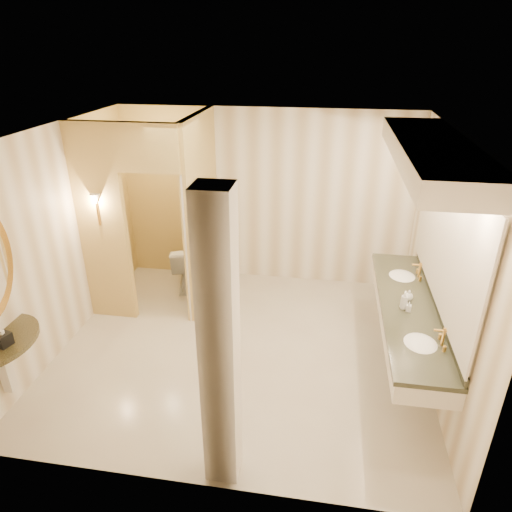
{
  "coord_description": "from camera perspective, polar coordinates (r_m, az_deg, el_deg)",
  "views": [
    {
      "loc": [
        0.94,
        -4.66,
        3.58
      ],
      "look_at": [
        0.16,
        0.2,
        1.22
      ],
      "focal_mm": 32.0,
      "sensor_mm": 36.0,
      "label": 1
    }
  ],
  "objects": [
    {
      "name": "tissue_box",
      "position": [
        5.12,
        -29.05,
        -9.11
      ],
      "size": [
        0.16,
        0.16,
        0.13
      ],
      "primitive_type": "cube",
      "rotation": [
        0.0,
        0.0,
        -0.28
      ],
      "color": "black",
      "rests_on": "console_shelf"
    },
    {
      "name": "vanity",
      "position": [
        5.09,
        20.2,
        1.42
      ],
      "size": [
        0.75,
        2.83,
        2.09
      ],
      "color": "silver",
      "rests_on": "floor"
    },
    {
      "name": "wall_back",
      "position": [
        7.08,
        1.07,
        7.24
      ],
      "size": [
        4.5,
        0.02,
        2.7
      ],
      "primitive_type": "cube",
      "color": "white",
      "rests_on": "floor"
    },
    {
      "name": "wall_front",
      "position": [
        3.59,
        -8.27,
        -13.09
      ],
      "size": [
        4.5,
        0.02,
        2.7
      ],
      "primitive_type": "cube",
      "color": "white",
      "rests_on": "floor"
    },
    {
      "name": "wall_left",
      "position": [
        6.07,
        -23.39,
        1.83
      ],
      "size": [
        0.02,
        4.0,
        2.7
      ],
      "primitive_type": "cube",
      "color": "white",
      "rests_on": "floor"
    },
    {
      "name": "floor",
      "position": [
        5.95,
        -1.83,
        -11.42
      ],
      "size": [
        4.5,
        4.5,
        0.0
      ],
      "primitive_type": "plane",
      "color": "beige",
      "rests_on": "ground"
    },
    {
      "name": "wall_sconce",
      "position": [
        6.12,
        -19.39,
        6.56
      ],
      "size": [
        0.14,
        0.14,
        0.42
      ],
      "color": "gold",
      "rests_on": "toilet_closet"
    },
    {
      "name": "soap_bottle_c",
      "position": [
        5.28,
        18.05,
        -5.25
      ],
      "size": [
        0.11,
        0.11,
        0.22
      ],
      "primitive_type": "imported",
      "rotation": [
        0.0,
        0.0,
        -0.37
      ],
      "color": "#C6B28C",
      "rests_on": "vanity"
    },
    {
      "name": "toilet_closet",
      "position": [
        6.38,
        -10.21,
        5.06
      ],
      "size": [
        1.5,
        1.55,
        2.7
      ],
      "color": "#D7C670",
      "rests_on": "floor"
    },
    {
      "name": "toilet",
      "position": [
        7.2,
        -8.8,
        -1.24
      ],
      "size": [
        0.57,
        0.79,
        0.73
      ],
      "primitive_type": "imported",
      "rotation": [
        0.0,
        0.0,
        3.39
      ],
      "color": "white",
      "rests_on": "floor"
    },
    {
      "name": "soap_bottle_b",
      "position": [
        5.49,
        18.57,
        -4.66
      ],
      "size": [
        0.12,
        0.12,
        0.13
      ],
      "primitive_type": "imported",
      "rotation": [
        0.0,
        0.0,
        -0.33
      ],
      "color": "silver",
      "rests_on": "vanity"
    },
    {
      "name": "ceiling",
      "position": [
        4.83,
        -2.28,
        15.09
      ],
      "size": [
        4.5,
        4.5,
        0.0
      ],
      "primitive_type": "plane",
      "rotation": [
        3.14,
        0.0,
        0.0
      ],
      "color": "white",
      "rests_on": "wall_back"
    },
    {
      "name": "wall_right",
      "position": [
        5.33,
        22.47,
        -1.23
      ],
      "size": [
        0.02,
        4.0,
        2.7
      ],
      "primitive_type": "cube",
      "color": "white",
      "rests_on": "floor"
    },
    {
      "name": "soap_bottle_a",
      "position": [
        5.27,
        18.56,
        -6.02
      ],
      "size": [
        0.06,
        0.06,
        0.12
      ],
      "primitive_type": "imported",
      "rotation": [
        0.0,
        0.0,
        -0.17
      ],
      "color": "beige",
      "rests_on": "vanity"
    },
    {
      "name": "pillar",
      "position": [
        3.7,
        -4.6,
        -11.54
      ],
      "size": [
        0.29,
        0.29,
        2.7
      ],
      "primitive_type": "cube",
      "color": "silver",
      "rests_on": "floor"
    }
  ]
}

